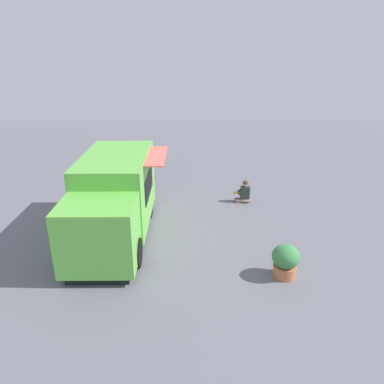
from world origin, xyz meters
name	(u,v)px	position (x,y,z in m)	size (l,w,h in m)	color
ground_plane	(148,225)	(0.00, 0.00, 0.00)	(40.00, 40.00, 0.00)	slate
food_truck	(114,201)	(-0.97, -0.65, 1.20)	(2.68, 5.48, 2.51)	#64C344
person_customer	(244,193)	(3.55, 2.11, 0.35)	(0.75, 0.48, 0.89)	#795F5A
planter_flowering_near	(133,175)	(-1.15, 4.30, 0.39)	(0.50, 0.50, 0.72)	#43425A
planter_flowering_far	(285,260)	(3.94, -2.98, 0.48)	(0.72, 0.72, 0.91)	#B86842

